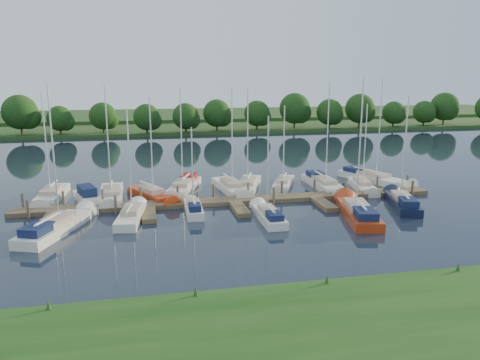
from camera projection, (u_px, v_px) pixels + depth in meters
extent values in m
plane|color=#171E2F|center=(253.00, 229.00, 36.96)|extent=(260.00, 260.00, 0.00)
cube|color=#174213|center=(333.00, 332.00, 21.62)|extent=(90.00, 10.00, 0.50)
cube|color=#4F3F2C|center=(234.00, 201.00, 44.55)|extent=(40.00, 2.00, 0.40)
cube|color=#4F3F2C|center=(50.00, 220.00, 38.49)|extent=(1.20, 4.00, 0.40)
cube|color=#4F3F2C|center=(149.00, 215.00, 40.09)|extent=(1.20, 4.00, 0.40)
cube|color=#4F3F2C|center=(240.00, 209.00, 41.69)|extent=(1.20, 4.00, 0.40)
cube|color=#4F3F2C|center=(324.00, 204.00, 43.29)|extent=(1.20, 4.00, 0.40)
cube|color=#4F3F2C|center=(403.00, 200.00, 44.89)|extent=(1.20, 4.00, 0.40)
cylinder|color=#473D33|center=(23.00, 204.00, 41.91)|extent=(0.24, 0.24, 2.00)
cylinder|color=#473D33|center=(64.00, 202.00, 42.60)|extent=(0.24, 0.24, 2.00)
cylinder|color=#473D33|center=(103.00, 200.00, 43.29)|extent=(0.24, 0.24, 2.00)
cylinder|color=#473D33|center=(141.00, 198.00, 43.98)|extent=(0.24, 0.24, 2.00)
cylinder|color=#473D33|center=(178.00, 196.00, 44.67)|extent=(0.24, 0.24, 2.00)
cylinder|color=#473D33|center=(214.00, 194.00, 45.36)|extent=(0.24, 0.24, 2.00)
cylinder|color=#473D33|center=(248.00, 193.00, 46.05)|extent=(0.24, 0.24, 2.00)
cylinder|color=#473D33|center=(282.00, 191.00, 46.75)|extent=(0.24, 0.24, 2.00)
cylinder|color=#473D33|center=(314.00, 189.00, 47.44)|extent=(0.24, 0.24, 2.00)
cylinder|color=#473D33|center=(346.00, 187.00, 48.13)|extent=(0.24, 0.24, 2.00)
cylinder|color=#473D33|center=(377.00, 186.00, 48.82)|extent=(0.24, 0.24, 2.00)
cylinder|color=#473D33|center=(407.00, 184.00, 49.51)|extent=(0.24, 0.24, 2.00)
cylinder|color=#473D33|center=(28.00, 211.00, 39.62)|extent=(0.24, 0.24, 2.00)
cylinder|color=#473D33|center=(116.00, 207.00, 41.06)|extent=(0.24, 0.24, 2.00)
cylinder|color=#473D33|center=(197.00, 202.00, 42.50)|extent=(0.24, 0.24, 2.00)
cylinder|color=#473D33|center=(274.00, 198.00, 43.95)|extent=(0.24, 0.24, 2.00)
cylinder|color=#473D33|center=(345.00, 194.00, 45.39)|extent=(0.24, 0.24, 2.00)
cylinder|color=#473D33|center=(412.00, 191.00, 46.83)|extent=(0.24, 0.24, 2.00)
cube|color=#20451A|center=(178.00, 127.00, 108.53)|extent=(180.00, 30.00, 0.60)
cube|color=#354F22|center=(171.00, 116.00, 132.32)|extent=(220.00, 40.00, 1.40)
cylinder|color=#38281C|center=(19.00, 133.00, 88.19)|extent=(0.36, 0.36, 2.40)
sphere|color=#13330E|center=(18.00, 118.00, 87.55)|extent=(5.60, 5.60, 5.60)
sphere|color=#13330E|center=(25.00, 122.00, 88.15)|extent=(4.00, 4.00, 4.00)
cylinder|color=#38281C|center=(62.00, 131.00, 92.37)|extent=(0.36, 0.36, 2.34)
sphere|color=#13330E|center=(61.00, 116.00, 91.75)|extent=(5.45, 5.45, 5.45)
sphere|color=#13330E|center=(68.00, 120.00, 92.34)|extent=(3.89, 3.89, 3.89)
cylinder|color=#38281C|center=(103.00, 131.00, 92.95)|extent=(0.36, 0.36, 2.37)
sphere|color=#13330E|center=(102.00, 116.00, 92.31)|extent=(5.53, 5.53, 5.53)
sphere|color=#13330E|center=(109.00, 120.00, 92.91)|extent=(3.95, 3.95, 3.95)
cylinder|color=#38281C|center=(149.00, 129.00, 96.47)|extent=(0.36, 0.36, 2.17)
sphere|color=#13330E|center=(149.00, 116.00, 95.89)|extent=(5.06, 5.06, 5.06)
sphere|color=#13330E|center=(154.00, 119.00, 96.45)|extent=(3.61, 3.61, 3.61)
cylinder|color=#38281C|center=(187.00, 130.00, 94.73)|extent=(0.36, 0.36, 2.32)
sphere|color=#13330E|center=(187.00, 116.00, 94.11)|extent=(5.42, 5.42, 5.42)
sphere|color=#13330E|center=(192.00, 119.00, 94.70)|extent=(3.87, 3.87, 3.87)
cylinder|color=#38281C|center=(224.00, 128.00, 97.10)|extent=(0.36, 0.36, 2.62)
sphere|color=#13330E|center=(224.00, 112.00, 96.41)|extent=(6.10, 6.10, 6.10)
sphere|color=#13330E|center=(230.00, 116.00, 97.05)|extent=(4.36, 4.36, 4.36)
cylinder|color=#38281C|center=(254.00, 127.00, 97.99)|extent=(0.36, 0.36, 2.58)
sphere|color=#13330E|center=(254.00, 112.00, 97.30)|extent=(6.03, 6.03, 6.03)
sphere|color=#13330E|center=(259.00, 116.00, 97.94)|extent=(4.30, 4.30, 4.30)
cylinder|color=#38281C|center=(289.00, 127.00, 99.69)|extent=(0.36, 0.36, 2.18)
sphere|color=#13330E|center=(289.00, 115.00, 99.11)|extent=(5.08, 5.08, 5.08)
sphere|color=#13330E|center=(293.00, 118.00, 99.67)|extent=(3.63, 3.63, 3.63)
cylinder|color=#38281C|center=(327.00, 125.00, 102.31)|extent=(0.36, 0.36, 2.51)
sphere|color=#13330E|center=(327.00, 111.00, 101.64)|extent=(5.86, 5.86, 5.86)
sphere|color=#13330E|center=(332.00, 115.00, 102.26)|extent=(4.19, 4.19, 4.19)
cylinder|color=#38281C|center=(361.00, 124.00, 103.35)|extent=(0.36, 0.36, 2.83)
sphere|color=#13330E|center=(362.00, 108.00, 102.59)|extent=(6.61, 6.61, 6.61)
sphere|color=#13330E|center=(368.00, 112.00, 103.27)|extent=(4.72, 4.72, 4.72)
cylinder|color=#38281C|center=(390.00, 123.00, 107.19)|extent=(0.36, 0.36, 2.63)
sphere|color=#13330E|center=(391.00, 108.00, 106.49)|extent=(6.14, 6.14, 6.14)
sphere|color=#13330E|center=(396.00, 112.00, 107.13)|extent=(4.39, 4.39, 4.39)
cylinder|color=#38281C|center=(421.00, 123.00, 106.67)|extent=(0.36, 0.36, 2.47)
sphere|color=#13330E|center=(422.00, 110.00, 106.01)|extent=(5.76, 5.76, 5.76)
sphere|color=#13330E|center=(426.00, 113.00, 106.63)|extent=(4.12, 4.12, 4.12)
cylinder|color=#38281C|center=(448.00, 121.00, 109.78)|extent=(0.36, 0.36, 2.66)
sphere|color=#13330E|center=(450.00, 108.00, 109.07)|extent=(6.20, 6.20, 6.20)
sphere|color=#13330E|center=(454.00, 111.00, 109.72)|extent=(4.43, 4.43, 4.43)
cube|color=silver|center=(53.00, 197.00, 46.21)|extent=(2.42, 7.32, 1.16)
cone|color=silver|center=(43.00, 207.00, 42.73)|extent=(1.15, 2.58, 1.01)
cube|color=tan|center=(51.00, 190.00, 45.70)|extent=(1.70, 3.33, 0.53)
cylinder|color=silver|center=(46.00, 143.00, 44.32)|extent=(0.12, 0.12, 9.74)
cylinder|color=silver|center=(53.00, 184.00, 46.65)|extent=(0.28, 3.25, 0.10)
cylinder|color=silver|center=(53.00, 184.00, 46.65)|extent=(0.36, 2.89, 0.20)
cube|color=silver|center=(87.00, 200.00, 45.08)|extent=(3.17, 5.29, 1.08)
cone|color=silver|center=(94.00, 206.00, 42.97)|extent=(1.27, 1.69, 0.83)
cube|color=#131E44|center=(87.00, 191.00, 44.89)|extent=(2.14, 3.04, 0.97)
cube|color=silver|center=(112.00, 196.00, 46.38)|extent=(2.37, 7.84, 1.06)
cone|color=silver|center=(110.00, 207.00, 42.67)|extent=(1.16, 2.75, 1.09)
cube|color=tan|center=(111.00, 191.00, 45.86)|extent=(1.72, 3.55, 0.48)
cylinder|color=silver|center=(108.00, 139.00, 44.37)|extent=(0.12, 0.12, 10.52)
cylinder|color=silver|center=(111.00, 184.00, 46.89)|extent=(0.19, 3.51, 0.10)
cylinder|color=silver|center=(111.00, 184.00, 46.89)|extent=(0.28, 3.12, 0.20)
cube|color=#A72F0F|center=(150.00, 196.00, 46.38)|extent=(4.65, 6.96, 1.15)
cone|color=#A72F0F|center=(167.00, 204.00, 43.74)|extent=(1.89, 2.56, 0.95)
cube|color=tan|center=(151.00, 190.00, 45.95)|extent=(2.61, 3.38, 0.52)
cylinder|color=silver|center=(151.00, 145.00, 44.72)|extent=(0.12, 0.12, 9.19)
cylinder|color=silver|center=(147.00, 184.00, 46.65)|extent=(1.41, 2.81, 0.10)
cylinder|color=silver|center=(147.00, 184.00, 46.65)|extent=(1.35, 2.54, 0.20)
cube|color=silver|center=(184.00, 189.00, 49.56)|extent=(4.40, 7.71, 1.15)
cone|color=silver|center=(175.00, 197.00, 45.96)|extent=(1.84, 2.80, 1.04)
cube|color=tan|center=(183.00, 183.00, 49.04)|extent=(2.57, 3.67, 0.52)
cube|color=maroon|center=(189.00, 177.00, 51.39)|extent=(2.11, 2.58, 0.57)
cylinder|color=silver|center=(181.00, 137.00, 47.62)|extent=(0.12, 0.12, 10.04)
cylinder|color=silver|center=(186.00, 177.00, 50.03)|extent=(1.19, 3.19, 0.10)
cylinder|color=silver|center=(186.00, 177.00, 50.03)|extent=(1.16, 2.87, 0.20)
cube|color=silver|center=(230.00, 189.00, 49.40)|extent=(2.92, 7.52, 1.16)
cone|color=silver|center=(241.00, 197.00, 46.01)|extent=(1.33, 2.67, 1.03)
cube|color=tan|center=(231.00, 183.00, 48.89)|extent=(1.92, 3.46, 0.53)
cylinder|color=silver|center=(232.00, 138.00, 47.51)|extent=(0.12, 0.12, 9.88)
cylinder|color=silver|center=(228.00, 177.00, 49.82)|extent=(0.50, 3.28, 0.10)
cylinder|color=silver|center=(228.00, 177.00, 49.82)|extent=(0.55, 2.93, 0.20)
cube|color=silver|center=(248.00, 187.00, 50.45)|extent=(4.40, 7.55, 1.06)
cone|color=silver|center=(244.00, 195.00, 46.93)|extent=(1.83, 2.75, 1.02)
cube|color=tan|center=(248.00, 181.00, 49.95)|extent=(2.56, 3.61, 0.48)
cylinder|color=silver|center=(248.00, 137.00, 48.56)|extent=(0.12, 0.12, 9.85)
cylinder|color=silver|center=(249.00, 176.00, 50.92)|extent=(1.21, 3.12, 0.10)
cylinder|color=silver|center=(249.00, 176.00, 50.92)|extent=(1.18, 2.81, 0.20)
cube|color=silver|center=(284.00, 184.00, 51.44)|extent=(4.06, 6.22, 0.95)
cone|color=silver|center=(280.00, 191.00, 48.55)|extent=(1.65, 2.28, 0.85)
cube|color=tan|center=(283.00, 180.00, 51.02)|extent=(2.29, 3.01, 0.43)
cylinder|color=silver|center=(284.00, 144.00, 49.87)|extent=(0.12, 0.12, 8.18)
cylinder|color=silver|center=(285.00, 175.00, 51.81)|extent=(1.22, 2.52, 0.10)
cylinder|color=silver|center=(285.00, 175.00, 51.81)|extent=(1.19, 2.29, 0.20)
cube|color=silver|center=(323.00, 186.00, 50.81)|extent=(2.20, 7.80, 1.14)
cone|color=silver|center=(337.00, 195.00, 47.09)|extent=(1.10, 2.73, 1.09)
cube|color=tan|center=(324.00, 180.00, 50.28)|extent=(1.65, 3.51, 0.52)
cube|color=#131E44|center=(316.00, 174.00, 52.71)|extent=(1.53, 2.34, 0.57)
cylinder|color=silver|center=(328.00, 133.00, 48.79)|extent=(0.12, 0.12, 10.52)
cylinder|color=silver|center=(320.00, 174.00, 51.31)|extent=(0.11, 3.51, 0.10)
cylinder|color=silver|center=(320.00, 174.00, 51.31)|extent=(0.21, 3.12, 0.20)
cube|color=silver|center=(361.00, 187.00, 50.39)|extent=(2.90, 6.43, 1.02)
cone|color=silver|center=(369.00, 194.00, 47.36)|extent=(1.27, 2.30, 0.87)
cube|color=tan|center=(362.00, 182.00, 49.95)|extent=(1.82, 2.99, 0.46)
cylinder|color=silver|center=(365.00, 144.00, 48.76)|extent=(0.12, 0.12, 8.39)
cylinder|color=silver|center=(360.00, 176.00, 50.78)|extent=(0.64, 2.76, 0.10)
cylinder|color=silver|center=(360.00, 176.00, 50.78)|extent=(0.67, 2.48, 0.20)
cube|color=silver|center=(370.00, 180.00, 53.86)|extent=(5.36, 8.42, 1.09)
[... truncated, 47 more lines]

